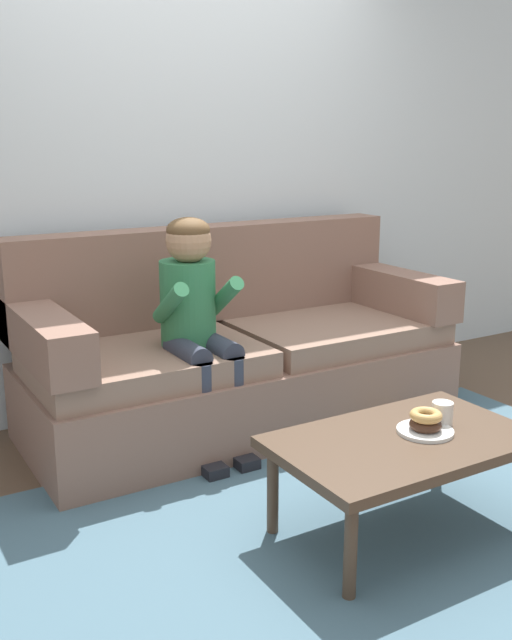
{
  "coord_description": "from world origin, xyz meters",
  "views": [
    {
      "loc": [
        -1.66,
        -2.27,
        1.45
      ],
      "look_at": [
        -0.04,
        0.45,
        0.65
      ],
      "focal_mm": 40.63,
      "sensor_mm": 36.0,
      "label": 1
    }
  ],
  "objects": [
    {
      "name": "area_rug",
      "position": [
        0.0,
        -0.25,
        0.01
      ],
      "size": [
        2.93,
        1.7,
        0.01
      ],
      "primitive_type": "cube",
      "color": "#476675",
      "rests_on": "ground"
    },
    {
      "name": "person_child",
      "position": [
        -0.25,
        0.64,
        0.67
      ],
      "size": [
        0.34,
        0.58,
        1.1
      ],
      "color": "#337A4C",
      "rests_on": "ground"
    },
    {
      "name": "plate",
      "position": [
        0.16,
        -0.44,
        0.39
      ],
      "size": [
        0.21,
        0.21,
        0.01
      ],
      "primitive_type": "cylinder",
      "color": "white",
      "rests_on": "coffee_table"
    },
    {
      "name": "donut",
      "position": [
        0.16,
        -0.44,
        0.42
      ],
      "size": [
        0.12,
        0.12,
        0.04
      ],
      "primitive_type": "torus",
      "rotation": [
        0.0,
        0.0,
        1.54
      ],
      "color": "#422619",
      "rests_on": "plate"
    },
    {
      "name": "couch",
      "position": [
        0.08,
        0.85,
        0.35
      ],
      "size": [
        2.18,
        0.9,
        1.0
      ],
      "color": "#846051",
      "rests_on": "ground"
    },
    {
      "name": "toy_controller",
      "position": [
        0.61,
        0.09,
        0.03
      ],
      "size": [
        0.23,
        0.09,
        0.05
      ],
      "rotation": [
        0.0,
        0.0,
        -0.56
      ],
      "color": "gold",
      "rests_on": "ground"
    },
    {
      "name": "wall_back",
      "position": [
        0.0,
        1.4,
        1.4
      ],
      "size": [
        8.0,
        0.1,
        2.8
      ],
      "primitive_type": "cube",
      "color": "silver",
      "rests_on": "ground"
    },
    {
      "name": "donut_second",
      "position": [
        0.16,
        -0.44,
        0.46
      ],
      "size": [
        0.15,
        0.15,
        0.04
      ],
      "primitive_type": "torus",
      "rotation": [
        0.0,
        0.0,
        0.36
      ],
      "color": "tan",
      "rests_on": "donut"
    },
    {
      "name": "mug",
      "position": [
        0.27,
        -0.42,
        0.43
      ],
      "size": [
        0.08,
        0.08,
        0.09
      ],
      "primitive_type": "cylinder",
      "color": "silver",
      "rests_on": "coffee_table"
    },
    {
      "name": "ground",
      "position": [
        0.0,
        0.0,
        0.0
      ],
      "size": [
        10.0,
        10.0,
        0.0
      ],
      "primitive_type": "plane",
      "color": "brown"
    },
    {
      "name": "coffee_table",
      "position": [
        0.06,
        -0.43,
        0.35
      ],
      "size": [
        0.95,
        0.59,
        0.39
      ],
      "color": "#4C3828",
      "rests_on": "ground"
    }
  ]
}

